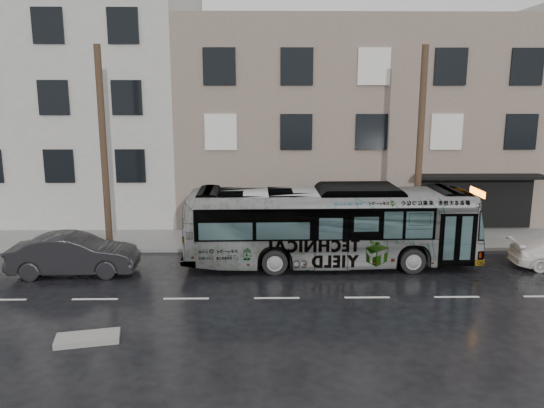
{
  "coord_description": "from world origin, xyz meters",
  "views": [
    {
      "loc": [
        -0.46,
        -20.14,
        7.06
      ],
      "look_at": [
        -0.09,
        2.5,
        2.36
      ],
      "focal_mm": 35.0,
      "sensor_mm": 36.0,
      "label": 1
    }
  ],
  "objects_px": {
    "utility_pole_rear": "(104,150)",
    "sign_post": "(440,222)",
    "utility_pole_front": "(420,150)",
    "bus": "(330,226)",
    "dark_sedan": "(74,254)"
  },
  "relations": [
    {
      "from": "utility_pole_rear",
      "to": "utility_pole_front",
      "type": "bearing_deg",
      "value": 0.0
    },
    {
      "from": "bus",
      "to": "sign_post",
      "type": "bearing_deg",
      "value": -69.79
    },
    {
      "from": "bus",
      "to": "utility_pole_front",
      "type": "bearing_deg",
      "value": -64.92
    },
    {
      "from": "dark_sedan",
      "to": "sign_post",
      "type": "bearing_deg",
      "value": -81.85
    },
    {
      "from": "utility_pole_rear",
      "to": "sign_post",
      "type": "distance_m",
      "value": 15.46
    },
    {
      "from": "utility_pole_rear",
      "to": "bus",
      "type": "bearing_deg",
      "value": -11.88
    },
    {
      "from": "utility_pole_front",
      "to": "bus",
      "type": "distance_m",
      "value": 5.55
    },
    {
      "from": "utility_pole_front",
      "to": "sign_post",
      "type": "relative_size",
      "value": 3.75
    },
    {
      "from": "utility_pole_front",
      "to": "dark_sedan",
      "type": "bearing_deg",
      "value": -168.05
    },
    {
      "from": "utility_pole_rear",
      "to": "sign_post",
      "type": "relative_size",
      "value": 3.75
    },
    {
      "from": "sign_post",
      "to": "bus",
      "type": "height_order",
      "value": "bus"
    },
    {
      "from": "sign_post",
      "to": "dark_sedan",
      "type": "distance_m",
      "value": 15.93
    },
    {
      "from": "utility_pole_front",
      "to": "utility_pole_rear",
      "type": "relative_size",
      "value": 1.0
    },
    {
      "from": "sign_post",
      "to": "utility_pole_rear",
      "type": "bearing_deg",
      "value": 180.0
    },
    {
      "from": "utility_pole_front",
      "to": "sign_post",
      "type": "height_order",
      "value": "utility_pole_front"
    }
  ]
}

